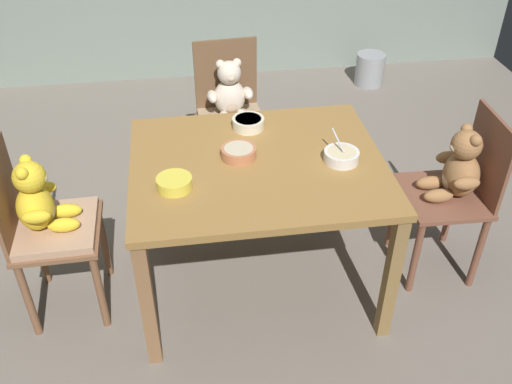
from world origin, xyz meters
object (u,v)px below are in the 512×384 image
teddy_chair_near_left (43,216)px  porridge_bowl_cream_far_center (249,123)px  porridge_bowl_white_near_right (341,156)px  porridge_bowl_yellow_near_left (174,183)px  dining_table (258,178)px  teddy_chair_near_right (457,178)px  metal_pail (370,69)px  teddy_chair_far_center (230,107)px  porridge_bowl_terracotta_center (239,152)px

teddy_chair_near_left → porridge_bowl_cream_far_center: teddy_chair_near_left is taller
porridge_bowl_cream_far_center → porridge_bowl_white_near_right: (0.37, -0.36, -0.00)m
porridge_bowl_yellow_near_left → dining_table: bearing=20.9°
dining_table → porridge_bowl_yellow_near_left: size_ratio=7.54×
teddy_chair_near_right → porridge_bowl_cream_far_center: size_ratio=5.61×
porridge_bowl_cream_far_center → porridge_bowl_yellow_near_left: 0.59m
metal_pail → dining_table: bearing=-120.7°
porridge_bowl_white_near_right → teddy_chair_near_right: bearing=2.3°
teddy_chair_near_left → porridge_bowl_cream_far_center: size_ratio=5.70×
porridge_bowl_cream_far_center → dining_table: bearing=-90.3°
dining_table → porridge_bowl_yellow_near_left: porridge_bowl_yellow_near_left is taller
teddy_chair_far_center → metal_pail: 1.88m
porridge_bowl_cream_far_center → metal_pail: porridge_bowl_cream_far_center is taller
porridge_bowl_white_near_right → porridge_bowl_yellow_near_left: bearing=-172.6°
porridge_bowl_white_near_right → dining_table: bearing=172.8°
teddy_chair_near_right → teddy_chair_near_left: bearing=2.1°
teddy_chair_near_left → teddy_chair_far_center: size_ratio=0.98×
teddy_chair_near_right → porridge_bowl_terracotta_center: size_ratio=5.49×
teddy_chair_near_right → porridge_bowl_cream_far_center: 1.05m
porridge_bowl_terracotta_center → porridge_bowl_yellow_near_left: bearing=-146.4°
teddy_chair_far_center → metal_pail: (1.31, 1.28, -0.42)m
dining_table → teddy_chair_near_right: teddy_chair_near_right is taller
dining_table → porridge_bowl_cream_far_center: (0.00, 0.31, 0.12)m
teddy_chair_far_center → porridge_bowl_terracotta_center: bearing=-7.6°
teddy_chair_far_center → metal_pail: bearing=130.3°
porridge_bowl_white_near_right → metal_pail: 2.46m
teddy_chair_near_left → metal_pail: bearing=43.2°
teddy_chair_near_right → porridge_bowl_white_near_right: size_ratio=5.33×
metal_pail → teddy_chair_far_center: bearing=-135.5°
teddy_chair_near_left → metal_pail: size_ratio=3.40×
teddy_chair_near_left → teddy_chair_far_center: bearing=42.8°
porridge_bowl_cream_far_center → metal_pail: bearing=55.3°
teddy_chair_far_center → porridge_bowl_white_near_right: 1.02m
teddy_chair_far_center → porridge_bowl_white_near_right: size_ratio=5.56×
porridge_bowl_terracotta_center → porridge_bowl_yellow_near_left: size_ratio=1.06×
porridge_bowl_terracotta_center → teddy_chair_near_right: bearing=-4.1°
metal_pail → porridge_bowl_cream_far_center: bearing=-124.7°
teddy_chair_far_center → porridge_bowl_white_near_right: (0.40, -0.91, 0.20)m
teddy_chair_far_center → metal_pail: size_ratio=3.49×
teddy_chair_near_right → porridge_bowl_terracotta_center: teddy_chair_near_right is taller
porridge_bowl_terracotta_center → dining_table: bearing=-33.9°
dining_table → teddy_chair_far_center: size_ratio=1.25×
porridge_bowl_cream_far_center → metal_pail: (1.27, 1.84, -0.62)m
teddy_chair_near_left → porridge_bowl_white_near_right: (1.33, -0.02, 0.20)m
porridge_bowl_yellow_near_left → metal_pail: bearing=54.3°
dining_table → metal_pail: 2.55m
teddy_chair_near_left → porridge_bowl_terracotta_center: teddy_chair_near_left is taller
dining_table → teddy_chair_far_center: bearing=92.0°
dining_table → teddy_chair_near_left: 0.97m
porridge_bowl_terracotta_center → metal_pail: bearing=57.2°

